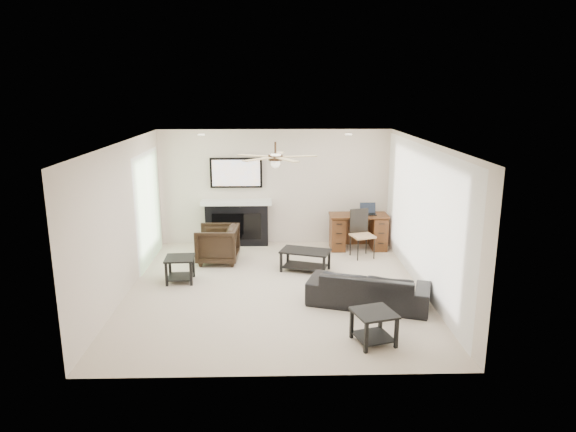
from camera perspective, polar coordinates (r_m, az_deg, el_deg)
name	(u,v)px	position (r m, az deg, el deg)	size (l,w,h in m)	color
room_shell	(287,192)	(8.48, -0.12, 2.74)	(5.50, 5.54, 2.52)	beige
sofa	(368,288)	(8.26, 8.91, -7.96)	(1.88, 0.74, 0.55)	black
armchair	(217,244)	(10.19, -7.85, -3.12)	(0.78, 0.80, 0.73)	black
coffee_table	(305,260)	(9.67, 1.93, -4.96)	(0.90, 0.50, 0.40)	black
end_table_near	(374,327)	(7.13, 9.49, -12.10)	(0.52, 0.52, 0.45)	black
end_table_left	(180,269)	(9.33, -11.89, -5.83)	(0.50, 0.50, 0.45)	black
fireplace_unit	(236,202)	(11.10, -5.75, 1.52)	(1.52, 0.34, 1.91)	black
desk	(358,232)	(11.00, 7.80, -1.75)	(1.22, 0.56, 0.76)	#3C220F
desk_chair	(363,234)	(10.45, 8.29, -2.01)	(0.42, 0.44, 0.97)	black
laptop	(369,209)	(10.89, 8.94, 0.74)	(0.33, 0.24, 0.23)	black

